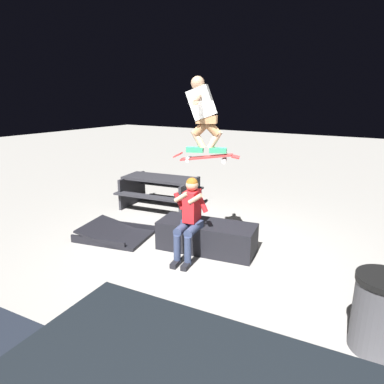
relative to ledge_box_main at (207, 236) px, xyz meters
name	(u,v)px	position (x,y,z in m)	size (l,w,h in m)	color
ground_plane	(206,253)	(-0.05, 0.11, -0.25)	(40.00, 40.00, 0.00)	gray
ledge_box_main	(207,236)	(0.00, 0.00, 0.00)	(1.65, 0.64, 0.49)	black
person_sitting_on_ledge	(189,215)	(0.09, 0.40, 0.49)	(0.60, 0.78, 1.33)	#2D3856
skateboard	(206,157)	(-0.08, 0.19, 1.41)	(1.02, 0.55, 0.14)	#B72D2D
skater_airborne	(203,111)	(-0.03, 0.21, 2.10)	(0.63, 0.86, 1.12)	#2D9E66
kicker_ramp	(116,235)	(1.71, 0.44, -0.20)	(1.40, 1.19, 0.31)	black
picnic_table_back	(160,187)	(2.08, -1.43, 0.25)	(1.88, 1.58, 0.75)	#28282D
trash_bin	(380,313)	(-2.67, 1.13, 0.17)	(0.55, 0.55, 0.84)	#47474C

